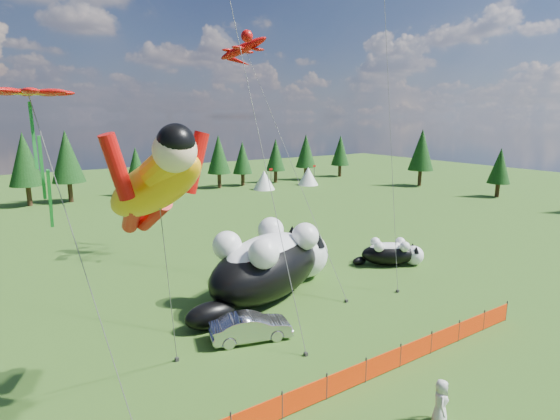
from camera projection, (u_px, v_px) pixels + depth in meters
name	position (u px, v px, depth m)	size (l,w,h in m)	color
ground	(301.00, 356.00, 19.48)	(160.00, 160.00, 0.00)	#0D3309
safety_fence	(347.00, 379.00, 16.91)	(22.06, 0.06, 1.10)	#262626
tree_line	(96.00, 168.00, 55.57)	(90.00, 4.00, 8.00)	black
festival_tents	(193.00, 186.00, 57.86)	(50.00, 3.20, 2.80)	white
cat_large	(272.00, 262.00, 25.84)	(11.30, 7.15, 4.26)	black
cat_small	(392.00, 253.00, 31.30)	(4.69, 3.61, 1.89)	black
car	(251.00, 327.00, 20.79)	(1.35, 3.88, 1.28)	#B5B5BA
spectator_e	(441.00, 402.00, 15.03)	(0.81, 0.52, 1.65)	silver
superhero_kite	(153.00, 187.00, 14.38)	(6.43, 6.66, 10.81)	orange
gecko_kite	(243.00, 49.00, 30.97)	(5.41, 14.24, 18.80)	#BA0A09
flower_kite	(29.00, 98.00, 12.63)	(3.32, 4.10, 11.45)	#BA0A09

